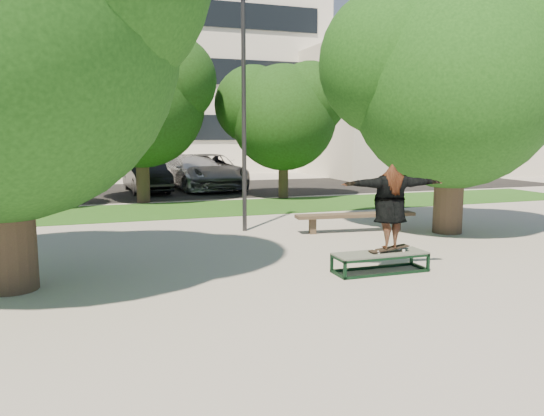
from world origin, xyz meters
name	(u,v)px	position (x,y,z in m)	size (l,w,h in m)	color
ground	(269,283)	(0.00, 0.00, 0.00)	(120.00, 120.00, 0.00)	gray
grass_strip	(209,208)	(1.00, 9.50, 0.01)	(30.00, 4.00, 0.02)	#214E16
asphalt_strip	(157,191)	(0.00, 16.00, 0.01)	(40.00, 8.00, 0.01)	black
tree_right	(449,75)	(5.92, 3.08, 4.09)	(6.24, 5.33, 6.51)	#38281E
bg_tree_mid	(138,95)	(-1.08, 12.08, 4.02)	(5.76, 4.92, 6.24)	#38281E
bg_tree_right	(281,111)	(4.43, 11.57, 3.49)	(5.04, 4.31, 5.43)	#38281E
lamppost	(244,113)	(1.00, 5.00, 3.15)	(0.25, 0.15, 6.11)	#2D2D30
office_building	(98,57)	(-2.00, 31.98, 8.00)	(30.00, 14.12, 16.00)	silver
side_building	(420,113)	(18.00, 22.00, 4.00)	(15.00, 10.00, 8.00)	silver
grind_box	(380,262)	(2.23, 0.01, 0.19)	(1.80, 0.60, 0.38)	black
skater_rig	(390,207)	(2.41, 0.01, 1.25)	(2.02, 0.86, 1.67)	white
bench	(356,216)	(3.75, 3.87, 0.42)	(3.29, 0.78, 0.50)	#473A2A
car_silver_a	(39,177)	(-4.97, 16.06, 0.76)	(1.78, 4.43, 1.51)	#BABAC0
car_dark	(146,176)	(-0.50, 15.73, 0.74)	(1.57, 4.50, 1.48)	black
car_grey	(209,171)	(2.50, 16.27, 0.82)	(2.73, 5.91, 1.64)	#5C5C61
car_silver_b	(196,172)	(1.83, 16.28, 0.80)	(2.25, 5.53, 1.61)	#BCBCC1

